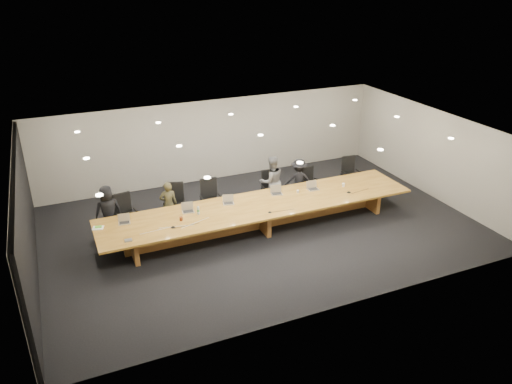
# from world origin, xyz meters

# --- Properties ---
(ground) EXTENTS (12.00, 12.00, 0.00)m
(ground) POSITION_xyz_m (0.00, 0.00, 0.00)
(ground) COLOR black
(ground) RESTS_ON ground
(back_wall) EXTENTS (12.00, 0.02, 2.80)m
(back_wall) POSITION_xyz_m (0.00, 4.00, 1.40)
(back_wall) COLOR beige
(back_wall) RESTS_ON ground
(left_wall_panel) EXTENTS (0.08, 7.84, 2.74)m
(left_wall_panel) POSITION_xyz_m (-5.94, 0.00, 1.37)
(left_wall_panel) COLOR black
(left_wall_panel) RESTS_ON ground
(conference_table) EXTENTS (9.00, 1.80, 0.75)m
(conference_table) POSITION_xyz_m (0.00, 0.00, 0.52)
(conference_table) COLOR brown
(conference_table) RESTS_ON ground
(chair_far_left) EXTENTS (0.68, 0.68, 1.16)m
(chair_far_left) POSITION_xyz_m (-3.51, 1.22, 0.58)
(chair_far_left) COLOR black
(chair_far_left) RESTS_ON ground
(chair_left) EXTENTS (0.78, 0.78, 1.20)m
(chair_left) POSITION_xyz_m (-2.11, 1.30, 0.60)
(chair_left) COLOR black
(chair_left) RESTS_ON ground
(chair_mid_left) EXTENTS (0.64, 0.64, 1.20)m
(chair_mid_left) POSITION_xyz_m (-1.05, 1.17, 0.60)
(chair_mid_left) COLOR black
(chair_mid_left) RESTS_ON ground
(chair_mid_right) EXTENTS (0.61, 0.61, 1.11)m
(chair_mid_right) POSITION_xyz_m (0.94, 1.31, 0.55)
(chair_mid_right) COLOR black
(chair_mid_right) RESTS_ON ground
(chair_right) EXTENTS (0.57, 0.57, 1.00)m
(chair_right) POSITION_xyz_m (2.35, 1.28, 0.50)
(chair_right) COLOR black
(chair_right) RESTS_ON ground
(chair_far_right) EXTENTS (0.62, 0.62, 1.13)m
(chair_far_right) POSITION_xyz_m (3.87, 1.31, 0.56)
(chair_far_right) COLOR black
(chair_far_right) RESTS_ON ground
(person_a) EXTENTS (0.75, 0.51, 1.47)m
(person_a) POSITION_xyz_m (-3.97, 1.26, 0.74)
(person_a) COLOR black
(person_a) RESTS_ON ground
(person_b) EXTENTS (0.55, 0.41, 1.36)m
(person_b) POSITION_xyz_m (-2.32, 1.16, 0.68)
(person_b) COLOR #37341E
(person_b) RESTS_ON ground
(person_c) EXTENTS (0.79, 0.62, 1.60)m
(person_c) POSITION_xyz_m (0.93, 1.25, 0.80)
(person_c) COLOR #595A5C
(person_c) RESTS_ON ground
(person_d) EXTENTS (1.02, 0.79, 1.39)m
(person_d) POSITION_xyz_m (1.86, 1.22, 0.69)
(person_d) COLOR black
(person_d) RESTS_ON ground
(laptop_a) EXTENTS (0.33, 0.26, 0.24)m
(laptop_a) POSITION_xyz_m (-3.69, 0.36, 0.87)
(laptop_a) COLOR beige
(laptop_a) RESTS_ON conference_table
(laptop_b) EXTENTS (0.35, 0.27, 0.25)m
(laptop_b) POSITION_xyz_m (-1.99, 0.33, 0.88)
(laptop_b) COLOR tan
(laptop_b) RESTS_ON conference_table
(laptop_c) EXTENTS (0.35, 0.29, 0.24)m
(laptop_c) POSITION_xyz_m (-0.80, 0.38, 0.87)
(laptop_c) COLOR beige
(laptop_c) RESTS_ON conference_table
(laptop_d) EXTENTS (0.37, 0.30, 0.26)m
(laptop_d) POSITION_xyz_m (0.71, 0.43, 0.88)
(laptop_d) COLOR tan
(laptop_d) RESTS_ON conference_table
(laptop_e) EXTENTS (0.34, 0.25, 0.26)m
(laptop_e) POSITION_xyz_m (1.85, 0.29, 0.88)
(laptop_e) COLOR #C6B597
(laptop_e) RESTS_ON conference_table
(water_bottle) EXTENTS (0.09, 0.09, 0.22)m
(water_bottle) POSITION_xyz_m (-1.77, 0.10, 0.86)
(water_bottle) COLOR #AEBEBB
(water_bottle) RESTS_ON conference_table
(amber_mug) EXTENTS (0.11, 0.11, 0.10)m
(amber_mug) POSITION_xyz_m (-2.30, -0.08, 0.80)
(amber_mug) COLOR maroon
(amber_mug) RESTS_ON conference_table
(paper_cup_near) EXTENTS (0.07, 0.07, 0.08)m
(paper_cup_near) POSITION_xyz_m (1.32, 0.27, 0.79)
(paper_cup_near) COLOR silver
(paper_cup_near) RESTS_ON conference_table
(paper_cup_far) EXTENTS (0.11, 0.11, 0.10)m
(paper_cup_far) POSITION_xyz_m (2.81, 0.13, 0.80)
(paper_cup_far) COLOR white
(paper_cup_far) RESTS_ON conference_table
(notepad) EXTENTS (0.32, 0.28, 0.02)m
(notepad) POSITION_xyz_m (-4.35, 0.36, 0.76)
(notepad) COLOR white
(notepad) RESTS_ON conference_table
(lime_gadget) EXTENTS (0.18, 0.12, 0.03)m
(lime_gadget) POSITION_xyz_m (-4.34, 0.37, 0.78)
(lime_gadget) COLOR #58B12F
(lime_gadget) RESTS_ON notepad
(av_box) EXTENTS (0.19, 0.15, 0.03)m
(av_box) POSITION_xyz_m (-3.76, -0.59, 0.76)
(av_box) COLOR #A0A1A5
(av_box) RESTS_ON conference_table
(mic_left) EXTENTS (0.13, 0.13, 0.03)m
(mic_left) POSITION_xyz_m (-2.59, -0.36, 0.77)
(mic_left) COLOR black
(mic_left) RESTS_ON conference_table
(mic_center) EXTENTS (0.13, 0.13, 0.03)m
(mic_center) POSITION_xyz_m (0.03, -0.57, 0.76)
(mic_center) COLOR black
(mic_center) RESTS_ON conference_table
(mic_right) EXTENTS (0.17, 0.17, 0.03)m
(mic_right) POSITION_xyz_m (2.71, -0.31, 0.77)
(mic_right) COLOR black
(mic_right) RESTS_ON conference_table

